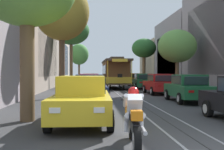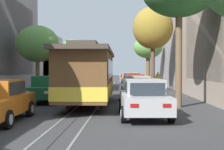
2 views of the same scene
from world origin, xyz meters
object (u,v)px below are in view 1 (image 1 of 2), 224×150
(parked_car_navy_sixth_right, at_px, (128,78))
(street_tree_kerb_right_second, at_px, (177,46))
(street_tree_kerb_left_mid, at_px, (71,31))
(street_tree_kerb_right_mid, at_px, (144,49))
(parked_car_red_mid_right, at_px, (159,84))
(motorcycle_with_rider, at_px, (134,118))
(parked_car_orange_fifth_right, at_px, (134,79))
(parked_car_navy_second_left, at_px, (89,89))
(cable_car_trolley, at_px, (115,73))
(parked_car_red_mid_left, at_px, (89,84))
(parked_car_green_second_right, at_px, (188,88))
(street_tree_kerb_left_second, at_px, (62,12))
(street_tree_kerb_left_fourth, at_px, (79,55))
(parked_car_silver_fifth_left, at_px, (90,80))
(parked_car_beige_fourth_left, at_px, (90,81))
(parked_car_yellow_near_left, at_px, (82,99))
(parked_car_green_fourth_right, at_px, (143,81))

(parked_car_navy_sixth_right, distance_m, street_tree_kerb_right_second, 18.65)
(street_tree_kerb_left_mid, relative_size, street_tree_kerb_right_mid, 1.22)
(parked_car_red_mid_right, height_order, motorcycle_with_rider, parked_car_red_mid_right)
(parked_car_red_mid_right, distance_m, street_tree_kerb_right_second, 4.11)
(parked_car_orange_fifth_right, bearing_deg, parked_car_navy_second_left, -106.02)
(cable_car_trolley, bearing_deg, street_tree_kerb_left_mid, 177.55)
(parked_car_red_mid_left, xyz_separation_m, parked_car_green_second_right, (5.76, -5.88, 0.00))
(street_tree_kerb_left_second, relative_size, street_tree_kerb_right_second, 1.43)
(parked_car_navy_second_left, bearing_deg, parked_car_navy_sixth_right, 77.64)
(parked_car_red_mid_right, bearing_deg, street_tree_kerb_left_second, -160.04)
(parked_car_navy_second_left, relative_size, street_tree_kerb_left_fourth, 0.75)
(parked_car_navy_sixth_right, distance_m, motorcycle_with_rider, 35.24)
(parked_car_orange_fifth_right, distance_m, cable_car_trolley, 5.75)
(parked_car_green_second_right, xyz_separation_m, street_tree_kerb_right_second, (1.78, 7.57, 3.13))
(parked_car_silver_fifth_left, relative_size, cable_car_trolley, 0.48)
(parked_car_red_mid_left, distance_m, motorcycle_with_rider, 15.00)
(parked_car_orange_fifth_right, height_order, parked_car_navy_sixth_right, same)
(parked_car_beige_fourth_left, bearing_deg, motorcycle_with_rider, -87.05)
(parked_car_yellow_near_left, distance_m, parked_car_beige_fourth_left, 18.02)
(parked_car_silver_fifth_left, xyz_separation_m, parked_car_green_second_right, (5.70, -18.13, 0.00))
(parked_car_beige_fourth_left, distance_m, street_tree_kerb_left_mid, 6.43)
(street_tree_kerb_left_mid, bearing_deg, parked_car_red_mid_right, -49.66)
(parked_car_red_mid_right, relative_size, cable_car_trolley, 0.48)
(motorcycle_with_rider, bearing_deg, street_tree_kerb_left_mid, 97.57)
(motorcycle_with_rider, bearing_deg, parked_car_navy_second_left, 96.84)
(parked_car_navy_second_left, xyz_separation_m, parked_car_red_mid_left, (-0.08, 5.94, 0.00))
(parked_car_green_second_right, bearing_deg, cable_car_trolley, 101.57)
(parked_car_green_second_right, height_order, street_tree_kerb_left_fourth, street_tree_kerb_left_fourth)
(parked_car_beige_fourth_left, height_order, street_tree_kerb_right_second, street_tree_kerb_right_second)
(parked_car_red_mid_left, height_order, street_tree_kerb_right_mid, street_tree_kerb_right_mid)
(street_tree_kerb_left_fourth, bearing_deg, parked_car_navy_second_left, -86.17)
(parked_car_navy_sixth_right, relative_size, street_tree_kerb_left_fourth, 0.75)
(parked_car_beige_fourth_left, bearing_deg, street_tree_kerb_right_mid, 52.80)
(parked_car_yellow_near_left, relative_size, parked_car_beige_fourth_left, 0.99)
(parked_car_navy_second_left, height_order, parked_car_silver_fifth_left, same)
(parked_car_silver_fifth_left, bearing_deg, street_tree_kerb_left_mid, -120.99)
(parked_car_red_mid_right, xyz_separation_m, street_tree_kerb_left_fourth, (-7.15, 19.15, 3.53))
(parked_car_navy_sixth_right, height_order, street_tree_kerb_left_fourth, street_tree_kerb_left_fourth)
(parked_car_silver_fifth_left, height_order, parked_car_red_mid_right, same)
(street_tree_kerb_left_fourth, distance_m, motorcycle_with_rider, 34.35)
(parked_car_orange_fifth_right, bearing_deg, parked_car_green_fourth_right, -91.30)
(parked_car_beige_fourth_left, relative_size, cable_car_trolley, 0.48)
(parked_car_navy_sixth_right, relative_size, motorcycle_with_rider, 2.22)
(parked_car_yellow_near_left, bearing_deg, parked_car_red_mid_right, 64.60)
(parked_car_navy_second_left, bearing_deg, street_tree_kerb_left_second, 119.92)
(motorcycle_with_rider, bearing_deg, parked_car_red_mid_left, 94.43)
(parked_car_red_mid_left, relative_size, street_tree_kerb_left_mid, 0.56)
(street_tree_kerb_right_mid, bearing_deg, parked_car_green_second_right, -94.33)
(parked_car_red_mid_right, bearing_deg, street_tree_kerb_left_mid, 130.34)
(parked_car_green_fourth_right, bearing_deg, street_tree_kerb_left_second, -128.07)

